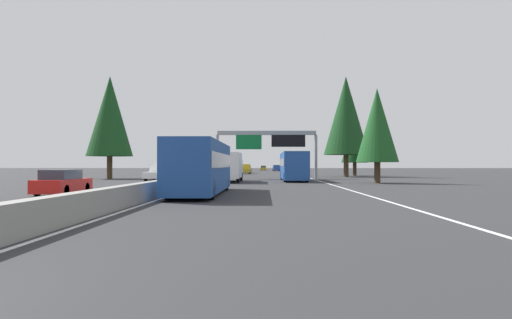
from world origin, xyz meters
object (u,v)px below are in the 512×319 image
at_px(oncoming_near, 158,172).
at_px(conifer_right_far, 355,139).
at_px(pickup_mid_right, 245,169).
at_px(bus_distant_a, 293,165).
at_px(oncoming_far, 62,183).
at_px(conifer_right_near, 377,125).
at_px(sign_gantry_overhead, 268,141).
at_px(sedan_mid_center, 276,168).
at_px(box_truck_mid_left, 229,166).
at_px(conifer_right_mid, 346,116).
at_px(minivan_far_right, 277,168).
at_px(sedan_far_left, 263,168).
at_px(conifer_left_near, 110,116).
at_px(sedan_far_center, 247,170).
at_px(bus_near_center, 202,166).

height_order(oncoming_near, conifer_right_far, conifer_right_far).
height_order(pickup_mid_right, bus_distant_a, bus_distant_a).
distance_m(bus_distant_a, oncoming_far, 26.91).
height_order(conifer_right_near, conifer_right_far, conifer_right_far).
bearing_deg(oncoming_far, sign_gantry_overhead, 156.11).
bearing_deg(sedan_mid_center, box_truck_mid_left, 175.25).
relative_size(pickup_mid_right, bus_distant_a, 0.49).
bearing_deg(bus_distant_a, conifer_right_far, -27.92).
distance_m(bus_distant_a, oncoming_near, 15.42).
height_order(bus_distant_a, oncoming_near, bus_distant_a).
xyz_separation_m(sign_gantry_overhead, conifer_right_mid, (9.29, -11.48, 4.19)).
height_order(minivan_far_right, sedan_far_left, minivan_far_right).
bearing_deg(minivan_far_right, conifer_left_near, 161.22).
xyz_separation_m(box_truck_mid_left, bus_distant_a, (3.67, -6.80, 0.11)).
distance_m(pickup_mid_right, conifer_right_far, 23.63).
relative_size(sign_gantry_overhead, conifer_left_near, 0.98).
xyz_separation_m(sign_gantry_overhead, sedan_mid_center, (73.66, -2.87, -4.08)).
height_order(sign_gantry_overhead, pickup_mid_right, sign_gantry_overhead).
xyz_separation_m(conifer_right_far, conifer_left_near, (-15.37, 33.82, 2.05)).
distance_m(sedan_far_center, oncoming_far, 69.55).
bearing_deg(sedan_far_left, bus_near_center, 178.15).
distance_m(sedan_far_center, oncoming_near, 46.28).
bearing_deg(oncoming_near, sedan_far_left, 171.87).
height_order(box_truck_mid_left, conifer_right_mid, conifer_right_mid).
xyz_separation_m(pickup_mid_right, oncoming_far, (-57.67, 8.30, -0.23)).
height_order(box_truck_mid_left, conifer_left_near, conifer_left_near).
xyz_separation_m(bus_near_center, box_truck_mid_left, (18.13, -0.16, -0.11)).
relative_size(conifer_right_mid, conifer_right_far, 1.54).
bearing_deg(box_truck_mid_left, conifer_right_far, -35.95).
bearing_deg(minivan_far_right, conifer_right_far, -168.00).
xyz_separation_m(bus_near_center, conifer_right_mid, (37.09, -15.69, 7.24)).
relative_size(sedan_far_center, oncoming_far, 1.00).
distance_m(bus_distant_a, conifer_right_far, 24.31).
height_order(sedan_far_left, conifer_right_mid, conifer_right_mid).
xyz_separation_m(sedan_mid_center, conifer_right_near, (-85.76, -7.53, 4.87)).
distance_m(pickup_mid_right, sedan_mid_center, 44.71).
bearing_deg(conifer_right_far, minivan_far_right, 12.00).
bearing_deg(pickup_mid_right, conifer_left_near, 152.18).
xyz_separation_m(box_truck_mid_left, sedan_far_left, (87.65, -3.26, -0.93)).
distance_m(sedan_mid_center, oncoming_far, 102.98).
bearing_deg(sedan_far_center, sedan_mid_center, -12.26).
bearing_deg(minivan_far_right, pickup_mid_right, 169.18).
height_order(sedan_far_left, oncoming_near, oncoming_near).
bearing_deg(conifer_right_near, sedan_far_center, 15.45).
distance_m(sedan_mid_center, conifer_right_near, 86.23).
distance_m(bus_near_center, oncoming_far, 8.34).
height_order(pickup_mid_right, conifer_right_near, conifer_right_near).
bearing_deg(sedan_far_left, box_truck_mid_left, 177.87).
distance_m(box_truck_mid_left, conifer_left_near, 19.45).
height_order(box_truck_mid_left, pickup_mid_right, box_truck_mid_left).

